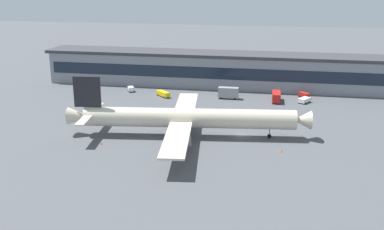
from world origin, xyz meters
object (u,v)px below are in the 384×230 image
object	(u,v)px
baggage_tug	(131,89)
airliner	(186,118)
traffic_cone_0	(101,143)
follow_me_car	(304,95)
traffic_cone_1	(281,151)
fuel_truck	(276,96)
catering_truck	(228,92)
pushback_tractor	(304,100)
belt_loader	(163,94)

from	to	relation	value
baggage_tug	airliner	bearing A→B (deg)	-56.01
baggage_tug	traffic_cone_0	distance (m)	58.24
follow_me_car	traffic_cone_1	bearing A→B (deg)	-97.64
fuel_truck	traffic_cone_1	distance (m)	49.42
catering_truck	traffic_cone_0	bearing A→B (deg)	-116.69
catering_truck	baggage_tug	xyz separation A→B (m)	(-37.87, 3.41, -1.21)
traffic_cone_0	traffic_cone_1	world-z (taller)	traffic_cone_0
catering_truck	fuel_truck	size ratio (longest dim) A/B	0.85
catering_truck	traffic_cone_1	world-z (taller)	catering_truck
catering_truck	baggage_tug	size ratio (longest dim) A/B	1.75
airliner	pushback_tractor	distance (m)	54.16
catering_truck	traffic_cone_0	world-z (taller)	catering_truck
follow_me_car	catering_truck	xyz separation A→B (m)	(-27.21, -6.77, 1.20)
airliner	traffic_cone_1	distance (m)	27.48
catering_truck	traffic_cone_1	xyz separation A→B (m)	(19.57, -50.20, -1.96)
belt_loader	airliner	bearing A→B (deg)	-67.44
catering_truck	pushback_tractor	world-z (taller)	catering_truck
fuel_truck	belt_loader	bearing A→B (deg)	-178.70
belt_loader	traffic_cone_0	xyz separation A→B (m)	(-3.39, -52.03, -0.80)
pushback_tractor	catering_truck	bearing A→B (deg)	178.59
traffic_cone_1	catering_truck	bearing A→B (deg)	111.29
traffic_cone_0	traffic_cone_1	bearing A→B (deg)	4.44
pushback_tractor	traffic_cone_1	bearing A→B (deg)	-98.40
pushback_tractor	traffic_cone_0	bearing A→B (deg)	-135.42
traffic_cone_1	pushback_tractor	bearing A→B (deg)	81.60
follow_me_car	pushback_tractor	distance (m)	7.44
baggage_tug	fuel_truck	bearing A→B (deg)	-4.42
belt_loader	baggage_tug	bearing A→B (deg)	159.90
belt_loader	traffic_cone_0	bearing A→B (deg)	-93.73
pushback_tractor	belt_loader	xyz separation A→B (m)	(-50.55, -1.12, 0.10)
pushback_tractor	traffic_cone_0	xyz separation A→B (m)	(-53.94, -53.15, -0.69)
traffic_cone_0	airliner	bearing A→B (deg)	27.57
follow_me_car	pushback_tractor	bearing A→B (deg)	-92.50
traffic_cone_0	pushback_tractor	bearing A→B (deg)	44.58
baggage_tug	pushback_tractor	world-z (taller)	baggage_tug
catering_truck	airliner	bearing A→B (deg)	-98.60
traffic_cone_0	follow_me_car	bearing A→B (deg)	48.15
baggage_tug	traffic_cone_0	world-z (taller)	baggage_tug
baggage_tug	traffic_cone_0	bearing A→B (deg)	-79.31
traffic_cone_0	baggage_tug	bearing A→B (deg)	100.69
belt_loader	traffic_cone_1	bearing A→B (deg)	-48.23
airliner	pushback_tractor	xyz separation A→B (m)	(33.40, 42.42, -4.25)
airliner	catering_truck	size ratio (longest dim) A/B	9.25
follow_me_car	traffic_cone_1	size ratio (longest dim) A/B	6.78
traffic_cone_1	airliner	bearing A→B (deg)	164.75
follow_me_car	traffic_cone_0	size ratio (longest dim) A/B	6.39
catering_truck	fuel_truck	bearing A→B (deg)	-2.84
belt_loader	catering_truck	bearing A→B (deg)	4.31
traffic_cone_1	baggage_tug	bearing A→B (deg)	136.97
follow_me_car	baggage_tug	bearing A→B (deg)	-177.04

